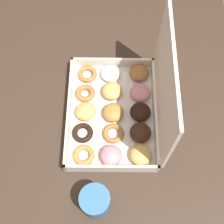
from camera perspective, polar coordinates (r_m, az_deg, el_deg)
name	(u,v)px	position (r m, az deg, el deg)	size (l,w,h in m)	color
ground_plane	(111,177)	(1.71, -0.23, -11.74)	(8.00, 8.00, 0.00)	#6B6054
dining_table	(110,131)	(1.07, -0.35, -3.43)	(1.15, 0.85, 0.78)	#38281E
donut_box	(125,107)	(0.93, 2.31, 0.84)	(0.36, 0.28, 0.32)	silver
coffee_mug	(95,201)	(0.85, -3.10, -15.97)	(0.08, 0.08, 0.08)	teal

